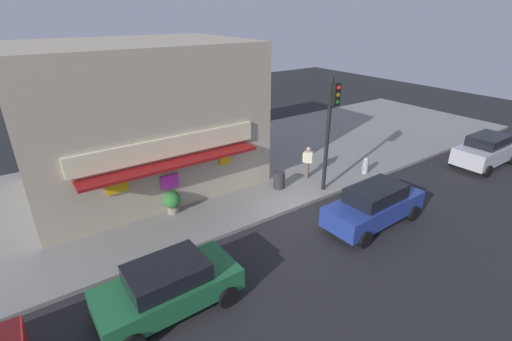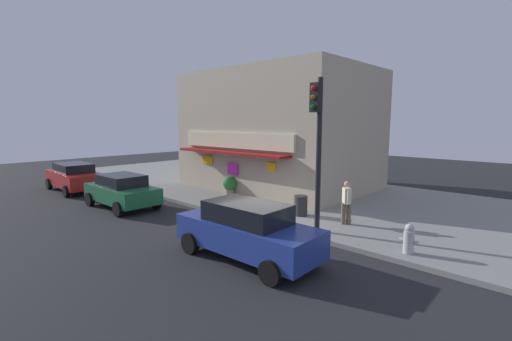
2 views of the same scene
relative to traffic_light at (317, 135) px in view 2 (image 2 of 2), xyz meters
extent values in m
plane|color=#232326|center=(-2.28, -0.46, -3.52)|extent=(62.13, 62.13, 0.00)
cube|color=gray|center=(-2.28, 5.16, -3.44)|extent=(41.42, 11.24, 0.16)
cube|color=tan|center=(-6.52, 6.04, -0.06)|extent=(10.15, 7.22, 6.60)
cube|color=beige|center=(-6.52, 2.35, -0.51)|extent=(7.71, 0.16, 0.79)
cube|color=maroon|center=(-6.52, 2.00, -1.11)|extent=(7.31, 0.90, 0.12)
cube|color=yellow|center=(-8.75, 2.37, -1.69)|extent=(0.84, 0.08, 0.42)
cube|color=#E533CC|center=(-6.67, 2.37, -2.01)|extent=(0.75, 0.08, 0.59)
cube|color=yellow|center=(-4.03, 2.37, -1.68)|extent=(0.51, 0.08, 0.41)
cylinder|color=black|center=(0.00, 0.10, -0.73)|extent=(0.18, 0.18, 5.25)
cube|color=black|center=(0.00, -0.15, 1.22)|extent=(0.32, 0.28, 0.95)
sphere|color=red|center=(0.00, -0.30, 1.52)|extent=(0.18, 0.18, 0.18)
sphere|color=brown|center=(0.00, -0.30, 1.22)|extent=(0.18, 0.18, 0.18)
sphere|color=#0F4C19|center=(0.00, -0.30, 0.92)|extent=(0.18, 0.18, 0.18)
cylinder|color=#B2B2B7|center=(3.09, 0.16, -3.02)|extent=(0.30, 0.30, 0.67)
sphere|color=#B2B2B7|center=(3.09, 0.16, -2.60)|extent=(0.25, 0.25, 0.25)
cylinder|color=#B2B2B7|center=(2.88, 0.16, -2.99)|extent=(0.12, 0.10, 0.10)
cylinder|color=#B2B2B7|center=(3.30, 0.16, -2.99)|extent=(0.12, 0.10, 0.10)
cylinder|color=#2D2D2D|center=(-1.64, 1.42, -2.95)|extent=(0.55, 0.55, 0.81)
cylinder|color=brown|center=(0.39, 1.64, -2.96)|extent=(0.23, 0.23, 0.80)
cylinder|color=brown|center=(0.24, 1.51, -2.96)|extent=(0.23, 0.23, 0.80)
cube|color=beige|center=(0.32, 1.57, -2.27)|extent=(0.45, 0.46, 0.57)
sphere|color=tan|center=(0.32, 1.57, -1.84)|extent=(0.22, 0.22, 0.22)
cylinder|color=beige|center=(0.16, 1.74, -2.30)|extent=(0.14, 0.14, 0.52)
cylinder|color=beige|center=(0.47, 1.41, -2.30)|extent=(0.14, 0.14, 0.52)
cylinder|color=gray|center=(-6.72, 2.18, -3.21)|extent=(0.48, 0.48, 0.30)
sphere|color=#2D7A33|center=(-6.72, 2.18, -2.75)|extent=(0.73, 0.73, 0.73)
cube|color=#1E6038|center=(-8.87, -2.61, -2.85)|extent=(4.05, 1.87, 0.70)
cube|color=black|center=(-8.87, -2.61, -2.24)|extent=(2.20, 1.55, 0.51)
cylinder|color=black|center=(-7.48, -1.69, -3.20)|extent=(0.64, 0.23, 0.64)
cylinder|color=black|center=(-7.45, -3.50, -3.20)|extent=(0.64, 0.23, 0.64)
cylinder|color=black|center=(-10.29, -1.73, -3.20)|extent=(0.64, 0.23, 0.64)
cylinder|color=black|center=(-10.27, -3.54, -3.20)|extent=(0.64, 0.23, 0.64)
cube|color=navy|center=(-0.34, -3.04, -2.80)|extent=(4.51, 1.79, 0.79)
cube|color=black|center=(-0.34, -3.04, -2.13)|extent=(2.45, 1.47, 0.56)
cylinder|color=black|center=(1.20, -2.16, -3.20)|extent=(0.65, 0.24, 0.64)
cylinder|color=black|center=(1.24, -3.84, -3.20)|extent=(0.65, 0.24, 0.64)
cylinder|color=black|center=(-1.93, -2.23, -3.20)|extent=(0.65, 0.24, 0.64)
cylinder|color=black|center=(-1.89, -3.91, -3.20)|extent=(0.65, 0.24, 0.64)
cube|color=#AD1E1E|center=(-14.65, -2.65, -2.80)|extent=(4.61, 1.99, 0.79)
cube|color=black|center=(-14.65, -2.65, -2.17)|extent=(2.51, 1.62, 0.48)
cylinder|color=black|center=(-13.02, -1.79, -3.20)|extent=(0.65, 0.24, 0.64)
cylinder|color=black|center=(-13.09, -3.62, -3.20)|extent=(0.65, 0.24, 0.64)
cylinder|color=black|center=(-16.20, -1.68, -3.20)|extent=(0.65, 0.24, 0.64)
cylinder|color=black|center=(-16.27, -3.50, -3.20)|extent=(0.65, 0.24, 0.64)
camera|label=1|loc=(-11.42, -10.56, 4.44)|focal=25.19mm
camera|label=2|loc=(6.42, -9.92, 0.43)|focal=24.34mm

